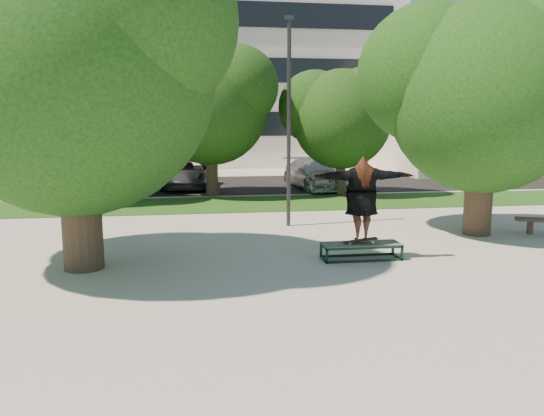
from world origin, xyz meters
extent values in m
plane|color=#B0ABA2|center=(0.00, 0.00, 0.00)|extent=(120.00, 120.00, 0.00)
cube|color=#1F4112|center=(1.00, 9.50, 0.01)|extent=(30.00, 4.00, 0.02)
cube|color=black|center=(0.00, 16.00, 0.01)|extent=(40.00, 8.00, 0.01)
cylinder|color=#38281E|center=(-4.20, 1.00, 1.60)|extent=(0.84, 0.84, 3.20)
sphere|color=#12370F|center=(-4.20, 1.00, 4.07)|extent=(5.80, 5.80, 5.80)
sphere|color=#12370F|center=(-5.65, 1.87, 4.79)|extent=(4.35, 4.35, 4.35)
sphere|color=#12370F|center=(-2.90, 0.42, 5.08)|extent=(4.06, 4.06, 4.06)
cylinder|color=#38281E|center=(6.00, 3.00, 1.50)|extent=(0.76, 0.76, 3.00)
sphere|color=#12370F|center=(6.00, 3.00, 3.78)|extent=(5.20, 5.20, 5.20)
sphere|color=#12370F|center=(4.70, 3.78, 4.43)|extent=(3.90, 3.90, 3.90)
sphere|color=#12370F|center=(7.17, 2.48, 4.69)|extent=(3.64, 3.64, 3.64)
cylinder|color=#38281E|center=(-6.50, 11.00, 1.40)|extent=(0.44, 0.44, 2.80)
sphere|color=black|center=(-6.50, 11.00, 3.46)|extent=(4.40, 4.40, 4.40)
sphere|color=black|center=(-7.60, 11.66, 4.01)|extent=(3.30, 3.30, 3.30)
sphere|color=black|center=(-5.51, 10.56, 4.23)|extent=(3.08, 3.08, 3.08)
cylinder|color=#38281E|center=(-1.00, 12.00, 1.50)|extent=(0.50, 0.50, 3.00)
sphere|color=black|center=(-1.00, 12.00, 3.72)|extent=(4.80, 4.80, 4.80)
sphere|color=black|center=(-2.20, 12.72, 4.32)|extent=(3.60, 3.60, 3.60)
sphere|color=black|center=(0.08, 11.52, 4.56)|extent=(3.36, 3.36, 3.36)
cylinder|color=#38281E|center=(4.50, 11.50, 1.30)|extent=(0.40, 0.40, 2.60)
sphere|color=black|center=(4.50, 11.50, 3.23)|extent=(4.20, 4.20, 4.20)
sphere|color=black|center=(3.45, 12.13, 3.75)|extent=(3.15, 3.15, 3.15)
sphere|color=black|center=(5.45, 11.08, 3.96)|extent=(2.94, 2.94, 2.94)
cylinder|color=#2D2D30|center=(1.00, 5.00, 3.00)|extent=(0.12, 0.12, 6.00)
cube|color=#2D2D30|center=(1.00, 5.00, 6.05)|extent=(0.25, 0.15, 0.12)
cube|color=silver|center=(-2.00, 32.00, 8.00)|extent=(30.00, 14.00, 16.00)
cube|color=black|center=(-2.00, 24.94, 3.00)|extent=(27.60, 0.12, 1.60)
cube|color=black|center=(-2.00, 24.94, 6.50)|extent=(27.60, 0.12, 1.60)
cube|color=black|center=(-2.00, 24.94, 10.00)|extent=(27.60, 0.12, 1.60)
cube|color=beige|center=(18.00, 22.00, 4.00)|extent=(15.00, 10.00, 8.00)
cube|color=#475147|center=(1.93, 0.85, 0.36)|extent=(1.80, 0.60, 0.03)
cylinder|color=white|center=(1.64, 0.77, 0.40)|extent=(0.06, 0.03, 0.06)
cylinder|color=white|center=(1.64, 0.93, 0.40)|extent=(0.06, 0.03, 0.06)
cylinder|color=white|center=(2.18, 0.77, 0.40)|extent=(0.06, 0.03, 0.06)
cylinder|color=white|center=(2.18, 0.93, 0.40)|extent=(0.06, 0.03, 0.06)
cube|color=black|center=(1.91, 0.85, 0.44)|extent=(0.78, 0.20, 0.10)
imported|color=brown|center=(1.91, 0.85, 1.40)|extent=(2.37, 0.84, 1.89)
cube|color=brown|center=(7.52, 2.83, 0.19)|extent=(0.19, 0.19, 0.39)
imported|color=#A8A8AD|center=(-9.00, 16.50, 0.76)|extent=(2.33, 4.63, 1.51)
imported|color=black|center=(-4.16, 14.77, 0.70)|extent=(2.18, 4.45, 1.40)
imported|color=slate|center=(-2.00, 14.91, 0.65)|extent=(2.77, 4.95, 1.31)
imported|color=#B7B7BC|center=(3.89, 13.77, 0.70)|extent=(2.61, 5.06, 1.40)
camera|label=1|loc=(-1.89, -10.53, 3.11)|focal=35.00mm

